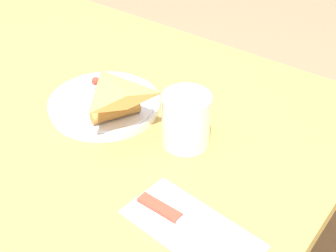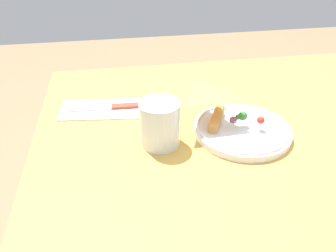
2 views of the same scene
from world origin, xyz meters
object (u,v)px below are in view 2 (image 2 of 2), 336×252
dining_table (261,158)px  milk_glass (160,125)px  butter_knife (106,107)px  napkin_folded (102,109)px  plate_pizza (241,128)px

dining_table → milk_glass: milk_glass is taller
butter_knife → napkin_folded: bearing=-0.0°
plate_pizza → butter_knife: size_ratio=1.08×
milk_glass → napkin_folded: (0.12, -0.17, -0.04)m
napkin_folded → milk_glass: bearing=126.7°
dining_table → milk_glass: bearing=8.3°
milk_glass → butter_knife: milk_glass is taller
plate_pizza → napkin_folded: plate_pizza is taller
dining_table → milk_glass: size_ratio=11.01×
dining_table → plate_pizza: bearing=22.0°
plate_pizza → milk_glass: bearing=1.8°
milk_glass → butter_knife: size_ratio=0.49×
dining_table → napkin_folded: (0.39, -0.13, 0.11)m
dining_table → napkin_folded: bearing=-17.8°
plate_pizza → napkin_folded: size_ratio=0.99×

